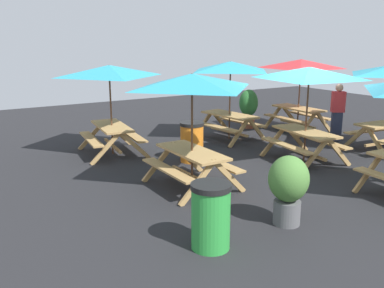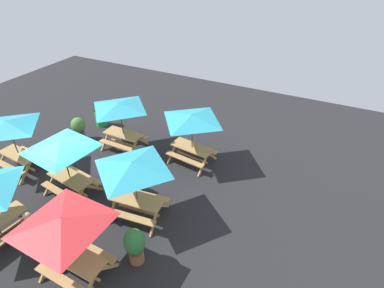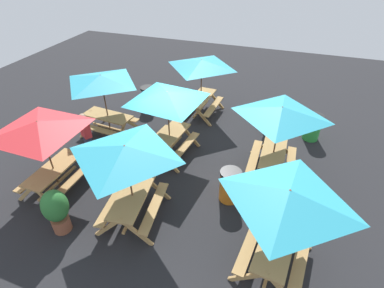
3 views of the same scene
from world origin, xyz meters
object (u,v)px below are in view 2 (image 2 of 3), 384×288
picnic_table_1 (192,121)px  picnic_table_5 (64,226)px  picnic_table_2 (120,109)px  potted_plant_1 (79,127)px  trash_bin_orange (140,159)px  potted_plant_0 (135,245)px  person_standing (34,232)px  picnic_table_4 (62,150)px  picnic_table_6 (133,170)px  trash_bin_green (101,117)px  picnic_table_0 (8,128)px

picnic_table_1 → picnic_table_5: same height
picnic_table_2 → potted_plant_1: 2.72m
picnic_table_1 → trash_bin_orange: bearing=-133.4°
picnic_table_1 → potted_plant_1: size_ratio=2.02×
picnic_table_1 → potted_plant_0: (0.74, -5.12, -1.26)m
picnic_table_2 → picnic_table_5: same height
picnic_table_2 → picnic_table_5: 6.41m
picnic_table_2 → potted_plant_1: size_ratio=2.02×
picnic_table_5 → potted_plant_0: bearing=43.0°
picnic_table_1 → trash_bin_orange: (-1.69, -1.40, -1.49)m
person_standing → picnic_table_1: bearing=-168.4°
picnic_table_4 → potted_plant_0: bearing=-12.5°
picnic_table_6 → person_standing: bearing=-131.7°
potted_plant_1 → person_standing: person_standing is taller
picnic_table_4 → picnic_table_6: bearing=10.3°
picnic_table_2 → person_standing: (1.20, -5.75, -1.10)m
trash_bin_green → picnic_table_1: bearing=-7.3°
potted_plant_1 → picnic_table_0: bearing=-99.6°
trash_bin_orange → potted_plant_1: size_ratio=0.85×
picnic_table_2 → potted_plant_1: (-2.34, -0.37, -1.32)m
picnic_table_2 → trash_bin_orange: size_ratio=2.38×
picnic_table_2 → picnic_table_5: (2.78, -5.78, 0.00)m
picnic_table_6 → trash_bin_orange: size_ratio=2.38×
picnic_table_2 → picnic_table_4: same height
picnic_table_5 → picnic_table_6: bearing=86.5°
picnic_table_4 → potted_plant_0: size_ratio=2.18×
picnic_table_0 → picnic_table_4: size_ratio=0.83×
picnic_table_6 → potted_plant_0: size_ratio=1.81×
picnic_table_0 → potted_plant_0: (6.82, -1.50, -1.26)m
picnic_table_2 → picnic_table_4: 3.34m
trash_bin_green → person_standing: size_ratio=0.59×
picnic_table_4 → picnic_table_1: bearing=57.3°
picnic_table_1 → picnic_table_5: size_ratio=0.83×
picnic_table_4 → person_standing: picnic_table_4 is taller
picnic_table_0 → picnic_table_5: bearing=-20.9°
picnic_table_0 → picnic_table_4: bearing=1.0°
picnic_table_1 → picnic_table_6: same height
picnic_table_0 → potted_plant_1: bearing=84.2°
trash_bin_green → potted_plant_1: (0.02, -1.52, 0.17)m
picnic_table_4 → potted_plant_1: picnic_table_4 is taller
picnic_table_2 → person_standing: bearing=-77.9°
picnic_table_5 → person_standing: 1.93m
picnic_table_2 → trash_bin_green: 3.02m
picnic_table_1 → potted_plant_0: picnic_table_1 is taller
picnic_table_2 → trash_bin_orange: 2.37m
picnic_table_4 → trash_bin_orange: bearing=65.8°
picnic_table_0 → trash_bin_green: size_ratio=2.38×
picnic_table_0 → picnic_table_4: 2.96m
picnic_table_6 → potted_plant_1: (-5.34, 2.80, -1.32)m
picnic_table_1 → potted_plant_1: 5.81m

